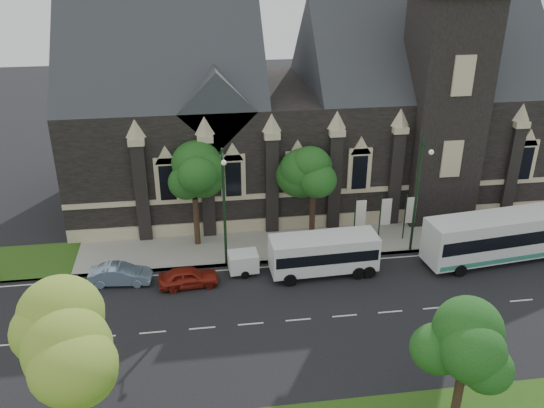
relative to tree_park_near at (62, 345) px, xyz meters
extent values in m
plane|color=black|center=(11.77, 8.77, -6.42)|extent=(160.00, 160.00, 0.00)
cube|color=gray|center=(11.77, 18.27, -6.34)|extent=(80.00, 5.00, 0.15)
cube|color=black|center=(15.77, 28.27, -1.42)|extent=(40.00, 15.00, 10.00)
cube|color=#2C2E33|center=(3.77, 28.27, 3.58)|extent=(16.00, 15.00, 15.00)
cube|color=#2C2E33|center=(25.77, 28.27, 3.58)|extent=(20.00, 15.00, 15.00)
cube|color=#2C2E33|center=(7.77, 23.77, 3.58)|extent=(6.00, 6.00, 6.00)
cube|color=black|center=(25.77, 22.27, 2.58)|extent=(5.50, 5.50, 18.00)
cube|color=#C0B28B|center=(15.77, 20.73, -3.22)|extent=(40.00, 0.22, 0.40)
cube|color=#C0B28B|center=(15.77, 20.73, -5.82)|extent=(40.00, 0.25, 1.20)
cube|color=black|center=(13.77, 20.59, -1.62)|extent=(1.20, 0.12, 2.80)
sphere|color=#7CA932|center=(-0.23, -0.23, -0.20)|extent=(4.16, 4.16, 4.16)
sphere|color=#7CA932|center=(0.55, 0.55, 0.58)|extent=(3.12, 3.12, 3.12)
cylinder|color=black|center=(17.77, -0.73, -4.88)|extent=(0.44, 0.44, 3.08)
sphere|color=#174C18|center=(17.77, -0.73, -1.94)|extent=(3.20, 3.20, 3.20)
sphere|color=#174C18|center=(18.37, -0.13, -1.34)|extent=(2.40, 2.40, 2.40)
cylinder|color=black|center=(14.77, 19.27, -4.44)|extent=(0.44, 0.44, 3.96)
sphere|color=#174C18|center=(14.77, 19.27, -0.78)|extent=(3.84, 3.84, 3.84)
sphere|color=#174C18|center=(15.49, 19.99, -0.06)|extent=(2.88, 2.88, 2.88)
cylinder|color=black|center=(5.77, 19.27, -4.44)|extent=(0.44, 0.44, 3.96)
sphere|color=#174C18|center=(5.77, 19.27, -0.85)|extent=(3.68, 3.68, 3.68)
sphere|color=#174C18|center=(6.46, 19.96, -0.16)|extent=(2.76, 2.76, 2.76)
cylinder|color=#163119|center=(21.77, 16.07, -1.92)|extent=(0.20, 0.20, 9.00)
cylinder|color=#163119|center=(21.77, 15.27, 2.28)|extent=(0.10, 1.60, 0.10)
sphere|color=silver|center=(21.77, 14.47, 2.18)|extent=(0.36, 0.36, 0.36)
cylinder|color=#163119|center=(7.77, 16.07, -1.92)|extent=(0.20, 0.20, 9.00)
cylinder|color=#163119|center=(7.77, 15.27, 2.28)|extent=(0.10, 1.60, 0.10)
sphere|color=silver|center=(7.77, 14.47, 2.18)|extent=(0.36, 0.36, 0.36)
cylinder|color=#163119|center=(17.77, 17.77, -4.42)|extent=(0.10, 0.10, 4.00)
cube|color=white|center=(18.22, 17.77, -3.82)|extent=(0.80, 0.04, 2.20)
cylinder|color=#163119|center=(19.77, 17.77, -4.42)|extent=(0.10, 0.10, 4.00)
cube|color=white|center=(20.22, 17.77, -3.82)|extent=(0.80, 0.04, 2.20)
cylinder|color=#163119|center=(21.77, 17.77, -4.42)|extent=(0.10, 0.10, 4.00)
cube|color=white|center=(22.22, 17.77, -3.82)|extent=(0.80, 0.04, 2.20)
cube|color=silver|center=(28.19, 13.98, -4.37)|extent=(12.71, 4.04, 3.19)
cube|color=black|center=(28.19, 13.98, -4.16)|extent=(12.22, 4.02, 1.02)
cube|color=#2D7C67|center=(28.19, 13.98, -5.67)|extent=(12.22, 4.01, 0.35)
cylinder|color=black|center=(24.00, 12.18, -5.97)|extent=(0.93, 0.38, 0.90)
cylinder|color=black|center=(23.69, 14.77, -5.97)|extent=(0.93, 0.38, 0.90)
cylinder|color=black|center=(31.76, 15.71, -5.97)|extent=(0.93, 0.38, 0.90)
cube|color=silver|center=(14.50, 13.94, -4.74)|extent=(7.62, 2.66, 2.46)
cube|color=black|center=(14.50, 13.94, -4.61)|extent=(7.32, 2.68, 0.81)
cylinder|color=black|center=(11.91, 12.66, -5.97)|extent=(0.91, 0.31, 0.90)
cylinder|color=black|center=(11.82, 15.02, -5.97)|extent=(0.91, 0.31, 0.90)
cylinder|color=black|center=(16.80, 12.84, -5.97)|extent=(0.91, 0.31, 0.90)
cylinder|color=black|center=(16.71, 15.21, -5.97)|extent=(0.91, 0.31, 0.90)
cylinder|color=black|center=(17.56, 12.87, -5.97)|extent=(0.91, 0.31, 0.90)
cylinder|color=black|center=(17.47, 15.24, -5.97)|extent=(0.91, 0.31, 0.90)
cube|color=silver|center=(8.90, 14.76, -5.49)|extent=(2.15, 1.67, 1.33)
cylinder|color=black|center=(8.94, 14.00, -6.13)|extent=(0.59, 0.24, 0.57)
cylinder|color=black|center=(8.85, 15.53, -6.13)|extent=(0.59, 0.24, 0.57)
cylinder|color=black|center=(10.23, 14.85, -5.85)|extent=(1.23, 0.16, 0.08)
imported|color=#7A94B1|center=(0.37, 14.61, -5.72)|extent=(4.34, 1.84, 1.39)
imported|color=maroon|center=(5.02, 13.63, -5.72)|extent=(4.18, 1.93, 1.39)
camera|label=1|loc=(6.02, -20.30, 15.73)|focal=38.13mm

